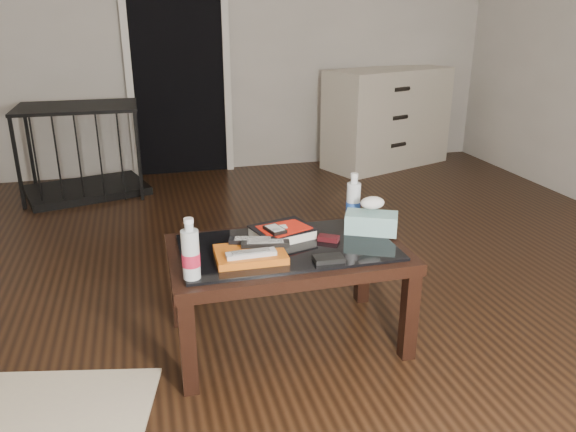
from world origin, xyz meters
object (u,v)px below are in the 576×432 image
at_px(water_bottle_right, 353,198).
at_px(coffee_table, 287,260).
at_px(dresser, 387,118).
at_px(textbook, 282,232).
at_px(pet_crate, 84,166).
at_px(water_bottle_left, 190,249).
at_px(tissue_box, 371,223).

bearing_deg(water_bottle_right, coffee_table, -151.31).
height_order(coffee_table, water_bottle_right, water_bottle_right).
bearing_deg(dresser, textbook, -143.08).
height_order(coffee_table, dresser, dresser).
bearing_deg(dresser, pet_crate, 164.44).
height_order(dresser, textbook, dresser).
xyz_separation_m(water_bottle_left, tissue_box, (0.83, 0.26, -0.07)).
relative_size(pet_crate, water_bottle_left, 4.33).
height_order(coffee_table, textbook, textbook).
relative_size(pet_crate, tissue_box, 4.48).
bearing_deg(pet_crate, water_bottle_right, -74.42).
distance_m(dresser, pet_crate, 2.73).
bearing_deg(textbook, water_bottle_right, -0.52).
distance_m(water_bottle_right, tissue_box, 0.17).
bearing_deg(pet_crate, textbook, -82.54).
xyz_separation_m(coffee_table, textbook, (0.00, 0.10, 0.09)).
relative_size(dresser, water_bottle_left, 5.46).
relative_size(coffee_table, textbook, 4.00).
bearing_deg(water_bottle_left, water_bottle_right, 26.85).
xyz_separation_m(coffee_table, pet_crate, (-1.03, 2.50, -0.17)).
bearing_deg(dresser, water_bottle_right, -137.90).
height_order(textbook, water_bottle_left, water_bottle_left).
distance_m(textbook, water_bottle_left, 0.53).
xyz_separation_m(coffee_table, dresser, (1.69, 2.73, 0.05)).
height_order(water_bottle_right, tissue_box, water_bottle_right).
bearing_deg(pet_crate, tissue_box, -75.40).
bearing_deg(coffee_table, pet_crate, 112.36).
relative_size(dresser, water_bottle_right, 5.46).
bearing_deg(water_bottle_right, pet_crate, 121.41).
distance_m(coffee_table, water_bottle_left, 0.50).
height_order(textbook, tissue_box, tissue_box).
height_order(pet_crate, water_bottle_left, pet_crate).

